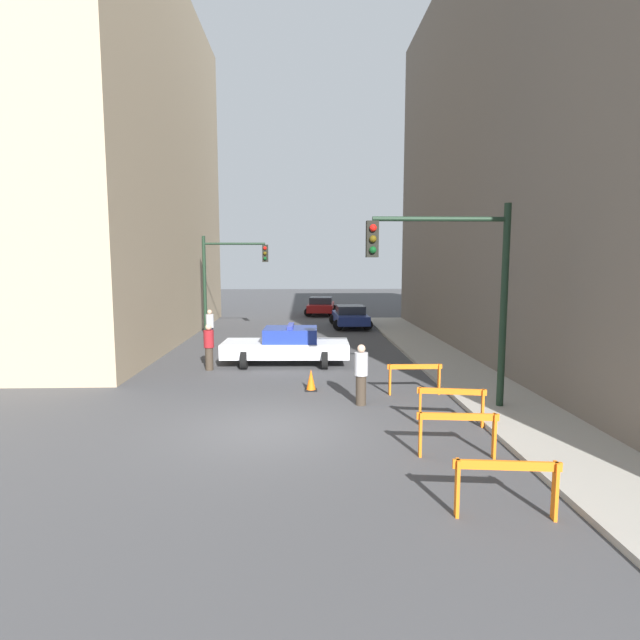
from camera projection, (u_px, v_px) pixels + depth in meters
ground_plane at (271, 429)px, 11.60m from camera, size 120.00×120.00×0.00m
sidewalk_right at (533, 423)px, 11.81m from camera, size 2.40×44.00×0.12m
building_corner_left at (38, 161)px, 24.07m from camera, size 14.00×20.00×17.38m
building_right at (633, 138)px, 19.01m from camera, size 12.00×28.00×17.13m
traffic_light_near at (460, 275)px, 12.60m from camera, size 3.64×0.35×5.20m
traffic_light_far at (225, 271)px, 26.18m from camera, size 3.44×0.35×5.20m
police_car at (287, 345)px, 18.78m from camera, size 4.75×2.45×1.52m
parked_car_near at (350, 316)px, 29.47m from camera, size 2.35×4.34×1.31m
parked_car_mid at (321, 306)px, 36.51m from camera, size 2.52×4.44×1.31m
pedestrian_crossing at (209, 346)px, 17.79m from camera, size 0.46×0.46×1.66m
pedestrian_corner at (210, 327)px, 23.15m from camera, size 0.37×0.37×1.66m
pedestrian_sidewalk at (361, 374)px, 13.42m from camera, size 0.50×0.50×1.66m
barrier_front at (506, 479)px, 7.48m from camera, size 1.60×0.32×0.90m
barrier_mid at (457, 427)px, 9.83m from camera, size 1.60×0.31×0.90m
barrier_back at (451, 400)px, 11.74m from camera, size 1.59×0.41×0.90m
barrier_corner at (415, 374)px, 14.51m from camera, size 1.60×0.17×0.90m
traffic_cone at (311, 380)px, 14.99m from camera, size 0.36×0.36×0.66m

